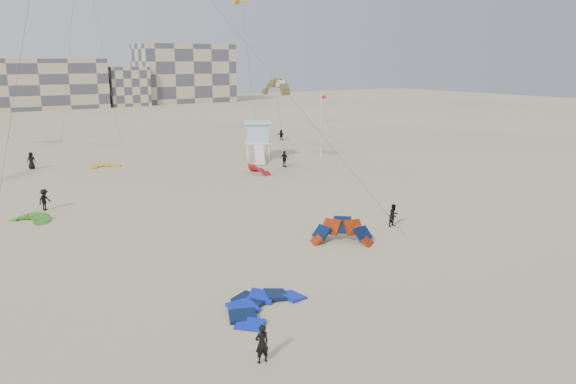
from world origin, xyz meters
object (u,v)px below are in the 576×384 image
kite_ground_blue (264,309)px  kitesurfer_main (262,344)px  kite_ground_orange (342,242)px  lifeguard_tower_near (258,141)px

kite_ground_blue → kitesurfer_main: 4.89m
kite_ground_orange → kitesurfer_main: kite_ground_orange is taller
kite_ground_blue → kite_ground_orange: bearing=6.5°
kite_ground_orange → lifeguard_tower_near: 32.54m
kitesurfer_main → lifeguard_tower_near: 46.56m
lifeguard_tower_near → kite_ground_orange: bearing=-84.0°
kite_ground_blue → kite_ground_orange: (9.25, 5.91, 0.00)m
kitesurfer_main → kite_ground_orange: bearing=-136.2°
kite_ground_blue → lifeguard_tower_near: 41.78m
kite_ground_blue → lifeguard_tower_near: lifeguard_tower_near is taller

